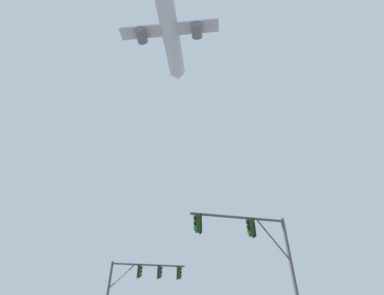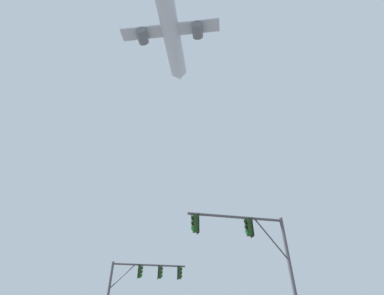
# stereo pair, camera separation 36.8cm
# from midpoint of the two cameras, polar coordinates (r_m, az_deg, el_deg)

# --- Properties ---
(signal_pole_near) EXTENTS (5.54, 1.24, 6.50)m
(signal_pole_near) POSITION_cam_midpoint_polar(r_m,az_deg,el_deg) (15.39, 14.00, -19.90)
(signal_pole_near) COLOR #4C4C51
(signal_pole_near) RESTS_ON ground
(signal_pole_far) EXTENTS (5.93, 1.23, 5.60)m
(signal_pole_far) POSITION_cam_midpoint_polar(r_m,az_deg,el_deg) (23.83, -10.32, -26.28)
(signal_pole_far) COLOR #4C4C51
(signal_pole_far) RESTS_ON ground
(airplane) EXTENTS (20.26, 26.22, 7.14)m
(airplane) POSITION_cam_midpoint_polar(r_m,az_deg,el_deg) (59.46, -4.49, 23.74)
(airplane) COLOR #B7BCC6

